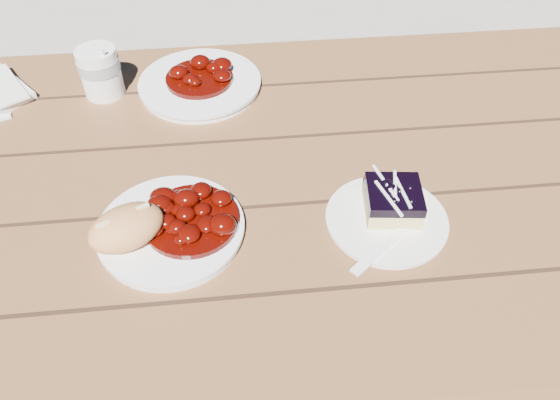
{
  "coord_description": "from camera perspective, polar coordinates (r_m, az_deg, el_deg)",
  "views": [
    {
      "loc": [
        0.23,
        -0.65,
        1.35
      ],
      "look_at": [
        0.28,
        -0.13,
        0.81
      ],
      "focal_mm": 35.0,
      "sensor_mm": 36.0,
      "label": 1
    }
  ],
  "objects": [
    {
      "name": "bread_roll",
      "position": [
        0.77,
        -15.75,
        -2.79
      ],
      "size": [
        0.13,
        0.11,
        0.06
      ],
      "primitive_type": "ellipsoid",
      "rotation": [
        0.0,
        0.0,
        0.51
      ],
      "color": "tan",
      "rests_on": "main_plate"
    },
    {
      "name": "ground",
      "position": [
        1.52,
        -11.89,
        -18.95
      ],
      "size": [
        60.0,
        60.0,
        0.0
      ],
      "primitive_type": "plane",
      "color": "#A29D93",
      "rests_on": "ground"
    },
    {
      "name": "second_stew",
      "position": [
        1.06,
        -8.52,
        13.14
      ],
      "size": [
        0.13,
        0.13,
        0.04
      ],
      "primitive_type": null,
      "color": "#410602",
      "rests_on": "second_plate"
    },
    {
      "name": "fork_dessert",
      "position": [
        0.77,
        10.65,
        -4.89
      ],
      "size": [
        0.14,
        0.12,
        0.0
      ],
      "primitive_type": null,
      "rotation": [
        0.0,
        0.0,
        -0.88
      ],
      "color": "white",
      "rests_on": "dessert_plate"
    },
    {
      "name": "picnic_table",
      "position": [
        1.03,
        -16.76,
        -4.7
      ],
      "size": [
        2.0,
        1.55,
        0.75
      ],
      "color": "brown",
      "rests_on": "ground"
    },
    {
      "name": "blueberry_cake",
      "position": [
        0.81,
        11.74,
        -0.01
      ],
      "size": [
        0.09,
        0.09,
        0.05
      ],
      "rotation": [
        0.0,
        0.0,
        -0.11
      ],
      "color": "#D7C475",
      "rests_on": "dessert_plate"
    },
    {
      "name": "main_plate",
      "position": [
        0.8,
        -11.28,
        -3.14
      ],
      "size": [
        0.21,
        0.21,
        0.02
      ],
      "primitive_type": "cylinder",
      "color": "white",
      "rests_on": "picnic_table"
    },
    {
      "name": "second_plate",
      "position": [
        1.08,
        -8.35,
        11.85
      ],
      "size": [
        0.23,
        0.23,
        0.02
      ],
      "primitive_type": "cylinder",
      "color": "white",
      "rests_on": "picnic_table"
    },
    {
      "name": "coffee_cup",
      "position": [
        1.08,
        -18.26,
        12.57
      ],
      "size": [
        0.07,
        0.07,
        0.09
      ],
      "primitive_type": "cylinder",
      "color": "white",
      "rests_on": "picnic_table"
    },
    {
      "name": "dessert_plate",
      "position": [
        0.82,
        11.05,
        -2.13
      ],
      "size": [
        0.17,
        0.17,
        0.01
      ],
      "primitive_type": "cylinder",
      "color": "white",
      "rests_on": "picnic_table"
    },
    {
      "name": "goulash_stew",
      "position": [
        0.78,
        -9.39,
        -1.32
      ],
      "size": [
        0.14,
        0.14,
        0.04
      ],
      "primitive_type": null,
      "color": "#410602",
      "rests_on": "main_plate"
    }
  ]
}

